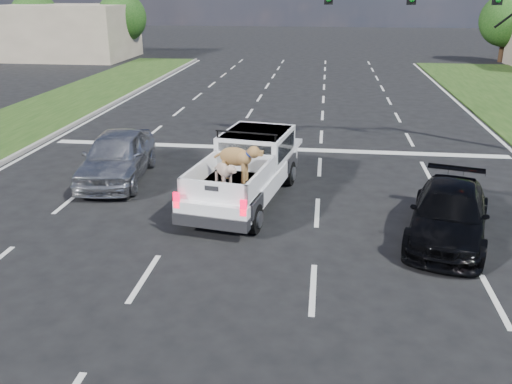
# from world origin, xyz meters

# --- Properties ---
(ground) EXTENTS (160.00, 160.00, 0.00)m
(ground) POSITION_xyz_m (0.00, 0.00, 0.00)
(ground) COLOR black
(ground) RESTS_ON ground
(road_markings) EXTENTS (17.75, 60.00, 0.01)m
(road_markings) POSITION_xyz_m (0.00, 6.56, 0.01)
(road_markings) COLOR silver
(road_markings) RESTS_ON ground
(traffic_signal) EXTENTS (9.11, 0.31, 7.00)m
(traffic_signal) POSITION_xyz_m (7.20, 10.50, 4.73)
(traffic_signal) COLOR black
(traffic_signal) RESTS_ON ground
(building_left) EXTENTS (10.00, 8.00, 4.40)m
(building_left) POSITION_xyz_m (-20.00, 36.00, 2.20)
(building_left) COLOR #BCAA90
(building_left) RESTS_ON ground
(tree_far_b) EXTENTS (4.20, 4.20, 5.40)m
(tree_far_b) POSITION_xyz_m (-24.00, 38.00, 3.29)
(tree_far_b) COLOR #332114
(tree_far_b) RESTS_ON ground
(tree_far_c) EXTENTS (4.20, 4.20, 5.40)m
(tree_far_c) POSITION_xyz_m (-16.00, 38.00, 3.29)
(tree_far_c) COLOR #332114
(tree_far_c) RESTS_ON ground
(tree_far_d) EXTENTS (4.20, 4.20, 5.40)m
(tree_far_d) POSITION_xyz_m (16.00, 38.00, 3.29)
(tree_far_d) COLOR #332114
(tree_far_d) RESTS_ON ground
(pickup_truck) EXTENTS (2.73, 5.50, 1.97)m
(pickup_truck) POSITION_xyz_m (-0.28, 4.72, 0.92)
(pickup_truck) COLOR black
(pickup_truck) RESTS_ON ground
(silver_sedan) EXTENTS (2.28, 4.65, 1.53)m
(silver_sedan) POSITION_xyz_m (-4.53, 5.95, 0.76)
(silver_sedan) COLOR #B6B8BD
(silver_sedan) RESTS_ON ground
(black_coupe) EXTENTS (2.77, 4.58, 1.24)m
(black_coupe) POSITION_xyz_m (4.87, 2.80, 0.62)
(black_coupe) COLOR black
(black_coupe) RESTS_ON ground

